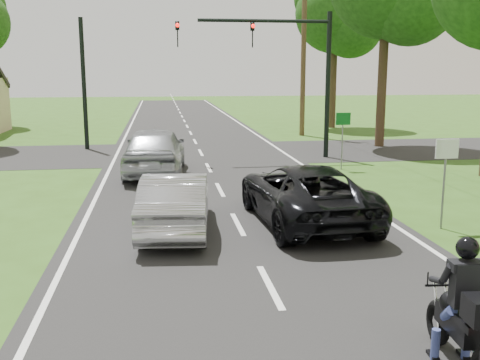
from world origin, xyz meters
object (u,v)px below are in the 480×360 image
Objects in this scene: silver_suv at (155,150)px; sign_green at (343,127)px; traffic_signal at (285,58)px; motorcycle_rider at (465,321)px; utility_pole_far at (304,44)px; silver_sedan at (176,202)px; dark_suv at (305,193)px; sign_white at (446,162)px.

silver_suv is 6.93m from sign_green.
traffic_signal is 4.24m from sign_green.
traffic_signal is at bearing -146.11° from silver_suv.
motorcycle_rider is 0.20× the size of utility_pole_far.
sign_green is (-1.30, -11.02, -3.49)m from utility_pole_far.
traffic_signal reaches higher than silver_suv.
silver_sedan is at bearing -114.98° from traffic_signal.
silver_suv is (-3.64, 6.94, 0.15)m from dark_suv.
silver_suv is 0.79× the size of traffic_signal.
utility_pole_far is (8.19, 11.06, 4.21)m from silver_suv.
sign_green is (1.56, -3.02, -2.54)m from traffic_signal.
sign_green is (3.10, 14.05, 0.91)m from motorcycle_rider.
sign_green is at bearing -175.61° from silver_suv.
silver_suv is 10.42m from sign_white.
traffic_signal is 0.64× the size of utility_pole_far.
silver_suv is 2.38× the size of sign_white.
silver_suv reaches higher than dark_suv.
sign_white reaches higher than dark_suv.
motorcycle_rider is at bearing 87.90° from dark_suv.
utility_pole_far is at bearing 83.27° from sign_green.
sign_white is (6.19, -0.66, 0.90)m from silver_sedan.
traffic_signal is 8.55m from utility_pole_far.
dark_suv is 0.80× the size of traffic_signal.
traffic_signal is at bearing 90.06° from motorcycle_rider.
sign_green is (6.39, 7.34, 0.90)m from silver_sedan.
silver_sedan is at bearing 98.02° from silver_suv.
sign_green is (3.25, 6.98, 0.87)m from dark_suv.
sign_green reaches higher than dark_suv.
motorcycle_rider reaches higher than dark_suv.
dark_suv is at bearing -168.12° from silver_sedan.
dark_suv is at bearing 161.53° from sign_white.
sign_white is 1.00× the size of sign_green.
motorcycle_rider is at bearing -102.46° from sign_green.
silver_sedan is at bearing 3.22° from dark_suv.
motorcycle_rider is 17.48m from traffic_signal.
sign_white is at bearing 179.25° from silver_sedan.
silver_suv reaches higher than motorcycle_rider.
silver_sedan is at bearing 121.30° from motorcycle_rider.
sign_green is at bearing -96.73° from utility_pole_far.
sign_green is (6.89, 0.04, 0.72)m from silver_suv.
traffic_signal is 3.00× the size of sign_white.
motorcycle_rider is at bearing -95.16° from traffic_signal.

